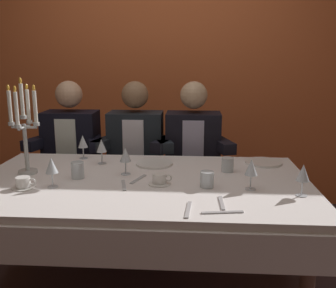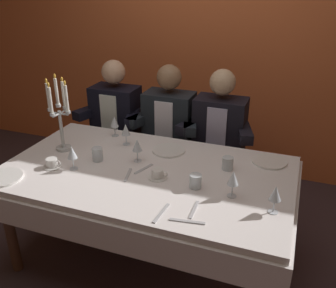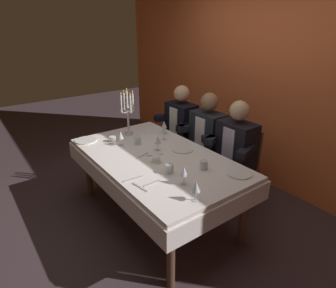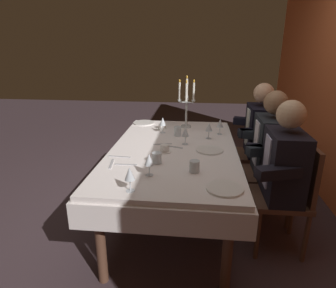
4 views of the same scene
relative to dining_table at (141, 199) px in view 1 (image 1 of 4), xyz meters
The scene contains 24 objects.
back_wall 1.81m from the dining_table, 90.00° to the left, with size 6.00×0.12×2.70m, color orange.
dining_table is the anchor object (origin of this frame).
candelabra 0.80m from the dining_table, behind, with size 0.19×0.19×0.57m.
dinner_plate_0 0.86m from the dining_table, 27.56° to the left, with size 0.24×0.24×0.01m, color white.
dinner_plate_2 0.34m from the dining_table, 82.08° to the left, with size 0.24×0.24×0.01m, color white.
wine_glass_0 0.50m from the dining_table, 133.39° to the left, with size 0.07×0.07×0.16m.
wine_glass_1 0.89m from the dining_table, 13.49° to the right, with size 0.07×0.07×0.16m.
wine_glass_2 0.53m from the dining_table, 161.17° to the right, with size 0.07×0.07×0.16m.
wine_glass_3 0.67m from the dining_table, 136.50° to the left, with size 0.07×0.07×0.16m.
wine_glass_4 0.65m from the dining_table, 11.42° to the right, with size 0.07×0.07×0.16m.
wine_glass_5 0.28m from the dining_table, 137.23° to the left, with size 0.07×0.07×0.16m.
water_tumbler_0 0.40m from the dining_table, behind, with size 0.07×0.07×0.10m, color silver.
water_tumbler_1 0.41m from the dining_table, 15.16° to the right, with size 0.07×0.07×0.09m, color silver.
water_tumbler_2 0.56m from the dining_table, 21.17° to the left, with size 0.07×0.07×0.09m, color silver.
coffee_cup_0 0.20m from the dining_table, 32.13° to the right, with size 0.13×0.12×0.06m.
coffee_cup_1 0.65m from the dining_table, 163.23° to the right, with size 0.13×0.12×0.06m.
spoon_0 0.18m from the dining_table, 125.92° to the right, with size 0.17×0.02×0.01m, color #B7B7BC.
knife_1 0.52m from the dining_table, 57.12° to the right, with size 0.19×0.02×0.01m, color #B7B7BC.
knife_2 0.63m from the dining_table, 46.24° to the right, with size 0.19×0.02×0.01m, color #B7B7BC.
fork_3 0.12m from the dining_table, 163.85° to the right, with size 0.17×0.02×0.01m, color #B7B7BC.
fork_4 0.56m from the dining_table, 37.57° to the right, with size 0.17×0.02×0.01m, color #B7B7BC.
seated_diner_0 1.12m from the dining_table, 127.61° to the left, with size 0.63×0.48×1.24m.
seated_diner_1 0.91m from the dining_table, 100.32° to the left, with size 0.63×0.48×1.24m.
seated_diner_2 0.94m from the dining_table, 71.76° to the left, with size 0.63×0.48×1.24m.
Camera 1 is at (0.29, -2.05, 1.42)m, focal length 40.85 mm.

